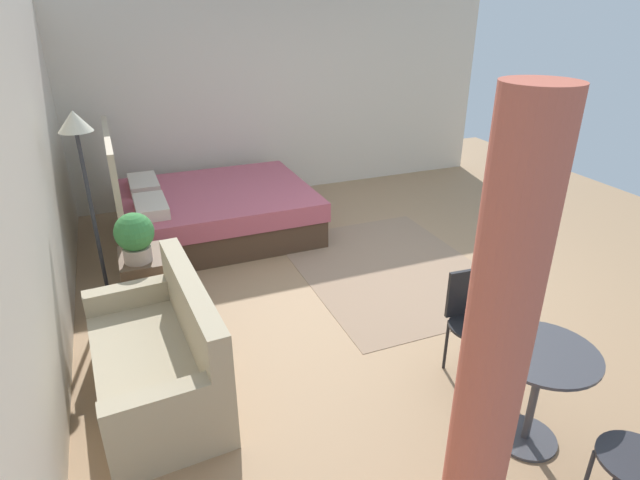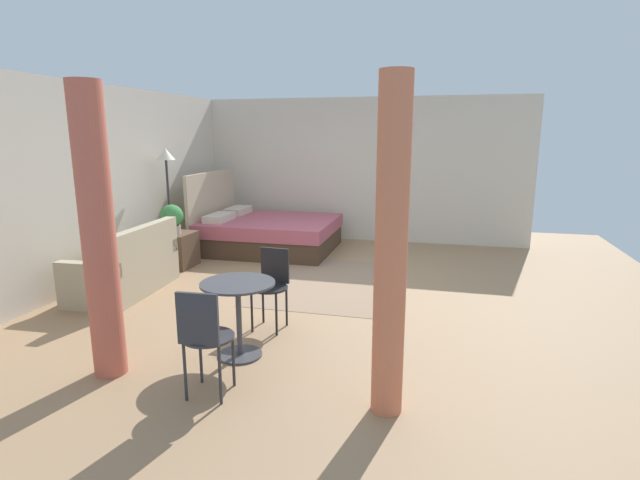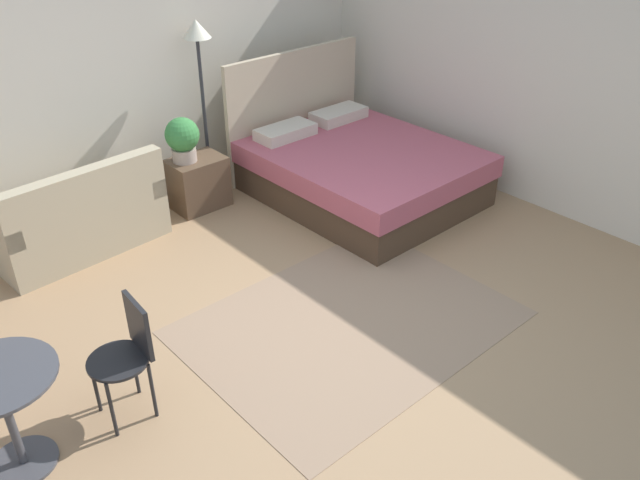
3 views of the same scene
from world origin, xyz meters
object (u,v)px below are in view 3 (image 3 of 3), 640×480
Objects in this scene: floor_lamp at (199,53)px; nightstand at (198,183)px; cafe_chair_near_couch at (128,348)px; bed at (357,167)px; couch at (78,221)px; balcony_table at (4,404)px; potted_plant at (182,138)px.

nightstand is at bearing -135.97° from floor_lamp.
bed is at bearing 21.38° from cafe_chair_near_couch.
floor_lamp is at bearing 11.92° from couch.
cafe_chair_near_couch reaches higher than nightstand.
floor_lamp is (1.62, 0.34, 1.14)m from couch.
nightstand is 3.34m from balcony_table.
nightstand is at bearing -0.37° from couch.
potted_plant is 0.25× the size of floor_lamp.
potted_plant reaches higher than couch.
bed is at bearing -32.13° from nightstand.
couch is 2.81× the size of nightstand.
nightstand is 1.27m from floor_lamp.
balcony_table is 0.85× the size of cafe_chair_near_couch.
nightstand is 0.78× the size of balcony_table.
bed is 1.80m from potted_plant.
couch is 2.25m from cafe_chair_near_couch.
balcony_table is at bearing -140.39° from floor_lamp.
bed reaches higher than cafe_chair_near_couch.
balcony_table is 0.74m from cafe_chair_near_couch.
balcony_table is at bearing -141.05° from nightstand.
bed is at bearing -18.43° from couch.
floor_lamp is 2.53× the size of balcony_table.
floor_lamp is 2.14× the size of cafe_chair_near_couch.
cafe_chair_near_couch is at bearing -105.61° from couch.
couch is at bearing 74.39° from cafe_chair_near_couch.
potted_plant is at bearing 161.93° from nightstand.
floor_lamp is (0.46, 0.32, 0.67)m from potted_plant.
balcony_table reaches higher than nightstand.
couch is 2.50m from balcony_table.
potted_plant is at bearing -145.53° from floor_lamp.
nightstand is at bearing 49.12° from cafe_chair_near_couch.
bed is 4.05× the size of nightstand.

